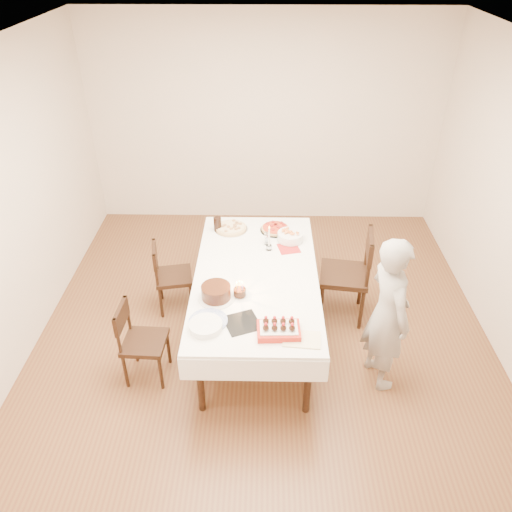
{
  "coord_description": "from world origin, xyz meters",
  "views": [
    {
      "loc": [
        -0.01,
        -3.72,
        3.45
      ],
      "look_at": [
        -0.07,
        0.03,
        0.95
      ],
      "focal_mm": 35.0,
      "sensor_mm": 36.0,
      "label": 1
    }
  ],
  "objects_px": {
    "taper_candle": "(269,238)",
    "strawberry_box": "(279,329)",
    "pizza_white": "(231,228)",
    "cola_glass": "(218,224)",
    "pasta_bowl": "(290,236)",
    "person": "(388,314)",
    "layer_cake": "(216,292)",
    "pizza_pepperoni": "(275,229)",
    "chair_right_savory": "(344,275)",
    "chair_left_dessert": "(145,342)",
    "dining_table": "(256,305)",
    "birthday_cake": "(240,289)",
    "chair_left_savory": "(174,276)"
  },
  "relations": [
    {
      "from": "dining_table",
      "to": "pizza_white",
      "type": "bearing_deg",
      "value": 109.3
    },
    {
      "from": "chair_left_savory",
      "to": "cola_glass",
      "type": "distance_m",
      "value": 0.71
    },
    {
      "from": "chair_left_savory",
      "to": "birthday_cake",
      "type": "distance_m",
      "value": 1.14
    },
    {
      "from": "pizza_pepperoni",
      "to": "taper_candle",
      "type": "distance_m",
      "value": 0.4
    },
    {
      "from": "pizza_pepperoni",
      "to": "layer_cake",
      "type": "relative_size",
      "value": 0.97
    },
    {
      "from": "dining_table",
      "to": "taper_candle",
      "type": "bearing_deg",
      "value": 73.8
    },
    {
      "from": "person",
      "to": "pasta_bowl",
      "type": "relative_size",
      "value": 5.64
    },
    {
      "from": "pizza_white",
      "to": "cola_glass",
      "type": "distance_m",
      "value": 0.15
    },
    {
      "from": "strawberry_box",
      "to": "taper_candle",
      "type": "bearing_deg",
      "value": 93.4
    },
    {
      "from": "taper_candle",
      "to": "strawberry_box",
      "type": "distance_m",
      "value": 1.23
    },
    {
      "from": "birthday_cake",
      "to": "pasta_bowl",
      "type": "bearing_deg",
      "value": 62.82
    },
    {
      "from": "dining_table",
      "to": "taper_candle",
      "type": "xyz_separation_m",
      "value": [
        0.12,
        0.42,
        0.51
      ]
    },
    {
      "from": "chair_right_savory",
      "to": "birthday_cake",
      "type": "relative_size",
      "value": 7.93
    },
    {
      "from": "pizza_white",
      "to": "strawberry_box",
      "type": "distance_m",
      "value": 1.67
    },
    {
      "from": "pizza_white",
      "to": "taper_candle",
      "type": "relative_size",
      "value": 1.28
    },
    {
      "from": "person",
      "to": "birthday_cake",
      "type": "relative_size",
      "value": 11.58
    },
    {
      "from": "taper_candle",
      "to": "chair_right_savory",
      "type": "bearing_deg",
      "value": -5.58
    },
    {
      "from": "chair_left_dessert",
      "to": "cola_glass",
      "type": "distance_m",
      "value": 1.51
    },
    {
      "from": "pizza_white",
      "to": "pasta_bowl",
      "type": "distance_m",
      "value": 0.65
    },
    {
      "from": "pizza_white",
      "to": "cola_glass",
      "type": "height_order",
      "value": "cola_glass"
    },
    {
      "from": "pasta_bowl",
      "to": "person",
      "type": "bearing_deg",
      "value": -55.4
    },
    {
      "from": "pizza_pepperoni",
      "to": "chair_left_savory",
      "type": "bearing_deg",
      "value": -161.38
    },
    {
      "from": "pasta_bowl",
      "to": "birthday_cake",
      "type": "xyz_separation_m",
      "value": [
        -0.47,
        -0.92,
        0.03
      ]
    },
    {
      "from": "pizza_white",
      "to": "strawberry_box",
      "type": "bearing_deg",
      "value": -73.57
    },
    {
      "from": "chair_left_savory",
      "to": "taper_candle",
      "type": "height_order",
      "value": "taper_candle"
    },
    {
      "from": "cola_glass",
      "to": "strawberry_box",
      "type": "distance_m",
      "value": 1.7
    },
    {
      "from": "person",
      "to": "pasta_bowl",
      "type": "xyz_separation_m",
      "value": [
        -0.77,
        1.12,
        0.07
      ]
    },
    {
      "from": "chair_left_dessert",
      "to": "chair_left_savory",
      "type": "bearing_deg",
      "value": -93.15
    },
    {
      "from": "layer_cake",
      "to": "strawberry_box",
      "type": "height_order",
      "value": "layer_cake"
    },
    {
      "from": "person",
      "to": "birthday_cake",
      "type": "distance_m",
      "value": 1.27
    },
    {
      "from": "pizza_pepperoni",
      "to": "birthday_cake",
      "type": "height_order",
      "value": "birthday_cake"
    },
    {
      "from": "chair_right_savory",
      "to": "pizza_pepperoni",
      "type": "distance_m",
      "value": 0.87
    },
    {
      "from": "pizza_pepperoni",
      "to": "taper_candle",
      "type": "bearing_deg",
      "value": -100.18
    },
    {
      "from": "dining_table",
      "to": "strawberry_box",
      "type": "xyz_separation_m",
      "value": [
        0.19,
        -0.8,
        0.42
      ]
    },
    {
      "from": "dining_table",
      "to": "chair_left_savory",
      "type": "distance_m",
      "value": 0.97
    },
    {
      "from": "cola_glass",
      "to": "layer_cake",
      "type": "xyz_separation_m",
      "value": [
        0.08,
        -1.15,
        -0.01
      ]
    },
    {
      "from": "chair_left_savory",
      "to": "taper_candle",
      "type": "xyz_separation_m",
      "value": [
        0.99,
        -0.02,
        0.5
      ]
    },
    {
      "from": "chair_left_dessert",
      "to": "pizza_pepperoni",
      "type": "distance_m",
      "value": 1.81
    },
    {
      "from": "pasta_bowl",
      "to": "strawberry_box",
      "type": "bearing_deg",
      "value": -95.94
    },
    {
      "from": "person",
      "to": "strawberry_box",
      "type": "xyz_separation_m",
      "value": [
        -0.92,
        -0.27,
        0.06
      ]
    },
    {
      "from": "chair_right_savory",
      "to": "pizza_pepperoni",
      "type": "height_order",
      "value": "chair_right_savory"
    },
    {
      "from": "pizza_white",
      "to": "layer_cake",
      "type": "xyz_separation_m",
      "value": [
        -0.06,
        -1.16,
        0.04
      ]
    },
    {
      "from": "dining_table",
      "to": "layer_cake",
      "type": "bearing_deg",
      "value": -132.64
    },
    {
      "from": "layer_cake",
      "to": "chair_left_savory",
      "type": "bearing_deg",
      "value": 123.35
    },
    {
      "from": "taper_candle",
      "to": "chair_left_dessert",
      "type": "bearing_deg",
      "value": -138.44
    },
    {
      "from": "chair_right_savory",
      "to": "taper_candle",
      "type": "height_order",
      "value": "taper_candle"
    },
    {
      "from": "chair_left_savory",
      "to": "chair_left_dessert",
      "type": "bearing_deg",
      "value": 72.94
    },
    {
      "from": "chair_left_dessert",
      "to": "pizza_pepperoni",
      "type": "bearing_deg",
      "value": -127.95
    },
    {
      "from": "chair_left_savory",
      "to": "strawberry_box",
      "type": "height_order",
      "value": "strawberry_box"
    },
    {
      "from": "chair_left_dessert",
      "to": "pizza_pepperoni",
      "type": "relative_size",
      "value": 2.5
    }
  ]
}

